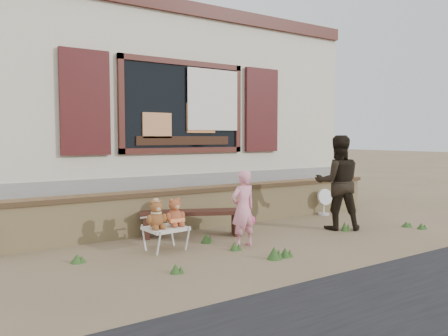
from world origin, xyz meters
TOP-DOWN VIEW (x-y plane):
  - ground at (0.00, 0.00)m, footprint 80.00×80.00m
  - shopfront at (0.00, 4.49)m, footprint 8.04×5.13m
  - brick_wall at (0.00, 1.00)m, footprint 7.10×0.36m
  - bench at (-0.66, 0.46)m, footprint 1.54×0.93m
  - folding_chair at (-1.34, -0.05)m, footprint 0.54×0.49m
  - teddy_bear_left at (-1.48, -0.06)m, footprint 0.30×0.26m
  - teddy_bear_right at (-1.20, -0.04)m, footprint 0.30×0.26m
  - child at (-0.36, -0.43)m, footprint 0.39×0.26m
  - adult at (1.58, -0.35)m, footprint 0.94×0.89m
  - fan_right at (2.36, 0.70)m, footprint 0.32×0.21m
  - grass_tufts at (-0.07, -0.72)m, footprint 5.34×1.33m

SIDE VIEW (x-z plane):
  - ground at x=0.00m, z-range 0.00..0.00m
  - grass_tufts at x=-0.07m, z-range -0.02..0.14m
  - fan_right at x=2.36m, z-range 0.00..0.51m
  - folding_chair at x=-1.34m, z-range 0.13..0.44m
  - bench at x=-0.66m, z-range 0.09..0.48m
  - brick_wall at x=0.00m, z-range 0.01..0.67m
  - teddy_bear_left at x=-1.48m, z-range 0.31..0.69m
  - teddy_bear_right at x=-1.20m, z-range 0.31..0.69m
  - child at x=-0.36m, z-range 0.00..1.04m
  - adult at x=1.58m, z-range 0.00..1.52m
  - shopfront at x=0.00m, z-range 0.00..4.00m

